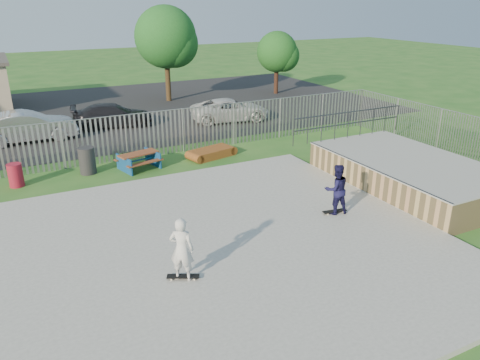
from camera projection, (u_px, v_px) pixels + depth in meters
name	position (u px, v px, depth m)	size (l,w,h in m)	color
ground	(178.00, 259.00, 12.67)	(120.00, 120.00, 0.00)	#255E20
concrete_slab	(178.00, 257.00, 12.64)	(15.00, 12.00, 0.15)	gray
quarter_pipe	(409.00, 173.00, 17.38)	(5.50, 7.05, 2.19)	tan
fence	(158.00, 168.00, 16.54)	(26.04, 16.02, 2.00)	gray
picnic_table	(139.00, 161.00, 19.34)	(1.88, 1.67, 0.68)	brown
funbox	(212.00, 153.00, 20.83)	(2.05, 1.35, 0.38)	brown
trash_bin_red	(16.00, 175.00, 17.47)	(0.53, 0.53, 0.88)	maroon
trash_bin_grey	(87.00, 161.00, 18.75)	(0.65, 0.65, 1.09)	#272729
parking_lot	(70.00, 115.00, 28.43)	(40.00, 18.00, 0.02)	black
car_silver	(28.00, 127.00, 22.88)	(1.58, 4.54, 1.49)	#BAB9BF
car_dark	(113.00, 115.00, 25.63)	(1.76, 4.33, 1.26)	black
car_white	(230.00, 110.00, 26.88)	(2.09, 4.52, 1.26)	silver
tree_mid	(166.00, 37.00, 30.96)	(4.08, 4.08, 6.30)	#46321C
tree_right	(277.00, 52.00, 33.91)	(2.92, 2.92, 4.50)	#392116
skateboard_a	(334.00, 212.00, 15.06)	(0.82, 0.33, 0.08)	black
skateboard_b	(183.00, 277.00, 11.51)	(0.80, 0.54, 0.08)	black
skater_navy	(336.00, 189.00, 14.78)	(0.80, 0.62, 1.64)	#131238
skater_white	(182.00, 249.00, 11.23)	(0.60, 0.39, 1.64)	silver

